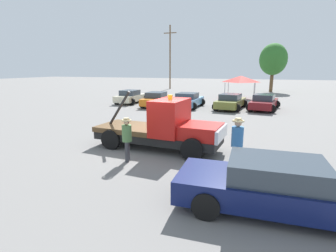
{
  "coord_description": "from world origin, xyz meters",
  "views": [
    {
      "loc": [
        4.25,
        -10.43,
        3.5
      ],
      "look_at": [
        0.5,
        0.0,
        1.05
      ],
      "focal_mm": 28.0,
      "sensor_mm": 36.0,
      "label": 1
    }
  ],
  "objects_px": {
    "tow_truck": "(165,128)",
    "parked_car_maroon": "(264,102)",
    "person_at_hood": "(127,136)",
    "person_near_truck": "(237,140)",
    "parked_car_orange": "(157,99)",
    "tree_left": "(273,59)",
    "traffic_cone": "(154,121)",
    "parked_car_olive": "(231,102)",
    "canopy_tent_red": "(241,79)",
    "foreground_car": "(284,188)",
    "utility_pole": "(170,56)",
    "parked_car_cream": "(131,97)",
    "parked_car_skyblue": "(188,100)"
  },
  "relations": [
    {
      "from": "parked_car_maroon",
      "to": "person_at_hood",
      "type": "bearing_deg",
      "value": 170.59
    },
    {
      "from": "parked_car_cream",
      "to": "parked_car_orange",
      "type": "xyz_separation_m",
      "value": [
        3.35,
        -1.13,
        0.0
      ]
    },
    {
      "from": "tow_truck",
      "to": "person_at_hood",
      "type": "xyz_separation_m",
      "value": [
        -0.79,
        -1.94,
        0.06
      ]
    },
    {
      "from": "parked_car_cream",
      "to": "parked_car_orange",
      "type": "relative_size",
      "value": 0.9
    },
    {
      "from": "utility_pole",
      "to": "person_near_truck",
      "type": "bearing_deg",
      "value": -67.1
    },
    {
      "from": "foreground_car",
      "to": "traffic_cone",
      "type": "height_order",
      "value": "foreground_car"
    },
    {
      "from": "parked_car_olive",
      "to": "tow_truck",
      "type": "bearing_deg",
      "value": -179.57
    },
    {
      "from": "parked_car_maroon",
      "to": "canopy_tent_red",
      "type": "distance_m",
      "value": 8.89
    },
    {
      "from": "foreground_car",
      "to": "utility_pole",
      "type": "xyz_separation_m",
      "value": [
        -15.87,
        36.72,
        4.86
      ]
    },
    {
      "from": "foreground_car",
      "to": "parked_car_cream",
      "type": "distance_m",
      "value": 21.88
    },
    {
      "from": "parked_car_olive",
      "to": "parked_car_maroon",
      "type": "xyz_separation_m",
      "value": [
        2.75,
        0.49,
        -0.0
      ]
    },
    {
      "from": "parked_car_orange",
      "to": "parked_car_skyblue",
      "type": "bearing_deg",
      "value": -89.66
    },
    {
      "from": "parked_car_olive",
      "to": "canopy_tent_red",
      "type": "height_order",
      "value": "canopy_tent_red"
    },
    {
      "from": "person_near_truck",
      "to": "parked_car_cream",
      "type": "relative_size",
      "value": 0.44
    },
    {
      "from": "person_at_hood",
      "to": "parked_car_maroon",
      "type": "relative_size",
      "value": 0.35
    },
    {
      "from": "person_near_truck",
      "to": "traffic_cone",
      "type": "bearing_deg",
      "value": -95.84
    },
    {
      "from": "parked_car_olive",
      "to": "tree_left",
      "type": "relative_size",
      "value": 0.67
    },
    {
      "from": "parked_car_maroon",
      "to": "person_near_truck",
      "type": "bearing_deg",
      "value": -175.1
    },
    {
      "from": "tow_truck",
      "to": "person_near_truck",
      "type": "relative_size",
      "value": 3.1
    },
    {
      "from": "tree_left",
      "to": "traffic_cone",
      "type": "distance_m",
      "value": 29.26
    },
    {
      "from": "canopy_tent_red",
      "to": "traffic_cone",
      "type": "bearing_deg",
      "value": -102.43
    },
    {
      "from": "parked_car_orange",
      "to": "parked_car_maroon",
      "type": "xyz_separation_m",
      "value": [
        9.49,
        1.02,
        0.0
      ]
    },
    {
      "from": "person_near_truck",
      "to": "utility_pole",
      "type": "height_order",
      "value": "utility_pole"
    },
    {
      "from": "parked_car_cream",
      "to": "parked_car_skyblue",
      "type": "height_order",
      "value": "same"
    },
    {
      "from": "parked_car_cream",
      "to": "utility_pole",
      "type": "bearing_deg",
      "value": 7.74
    },
    {
      "from": "tree_left",
      "to": "traffic_cone",
      "type": "height_order",
      "value": "tree_left"
    },
    {
      "from": "parked_car_orange",
      "to": "traffic_cone",
      "type": "relative_size",
      "value": 8.51
    },
    {
      "from": "tow_truck",
      "to": "tree_left",
      "type": "bearing_deg",
      "value": 84.77
    },
    {
      "from": "parked_car_olive",
      "to": "parked_car_maroon",
      "type": "distance_m",
      "value": 2.8
    },
    {
      "from": "tow_truck",
      "to": "parked_car_olive",
      "type": "relative_size",
      "value": 1.21
    },
    {
      "from": "parked_car_maroon",
      "to": "traffic_cone",
      "type": "height_order",
      "value": "parked_car_maroon"
    },
    {
      "from": "parked_car_skyblue",
      "to": "traffic_cone",
      "type": "distance_m",
      "value": 8.08
    },
    {
      "from": "foreground_car",
      "to": "parked_car_maroon",
      "type": "distance_m",
      "value": 17.26
    },
    {
      "from": "parked_car_maroon",
      "to": "parked_car_skyblue",
      "type": "bearing_deg",
      "value": 105.75
    },
    {
      "from": "person_near_truck",
      "to": "canopy_tent_red",
      "type": "xyz_separation_m",
      "value": [
        -1.79,
        23.18,
        1.17
      ]
    },
    {
      "from": "parked_car_olive",
      "to": "canopy_tent_red",
      "type": "relative_size",
      "value": 1.46
    },
    {
      "from": "parked_car_orange",
      "to": "parked_car_maroon",
      "type": "relative_size",
      "value": 0.98
    },
    {
      "from": "tow_truck",
      "to": "person_near_truck",
      "type": "height_order",
      "value": "tow_truck"
    },
    {
      "from": "tow_truck",
      "to": "traffic_cone",
      "type": "height_order",
      "value": "tow_truck"
    },
    {
      "from": "tow_truck",
      "to": "parked_car_cream",
      "type": "distance_m",
      "value": 16.07
    },
    {
      "from": "tree_left",
      "to": "canopy_tent_red",
      "type": "bearing_deg",
      "value": -108.78
    },
    {
      "from": "tow_truck",
      "to": "tree_left",
      "type": "height_order",
      "value": "tree_left"
    },
    {
      "from": "tow_truck",
      "to": "parked_car_maroon",
      "type": "bearing_deg",
      "value": 76.63
    },
    {
      "from": "canopy_tent_red",
      "to": "traffic_cone",
      "type": "relative_size",
      "value": 5.92
    },
    {
      "from": "tree_left",
      "to": "parked_car_olive",
      "type": "bearing_deg",
      "value": -100.79
    },
    {
      "from": "person_at_hood",
      "to": "parked_car_skyblue",
      "type": "distance_m",
      "value": 14.55
    },
    {
      "from": "parked_car_cream",
      "to": "parked_car_maroon",
      "type": "xyz_separation_m",
      "value": [
        12.83,
        -0.11,
        0.0
      ]
    },
    {
      "from": "parked_car_skyblue",
      "to": "canopy_tent_red",
      "type": "distance_m",
      "value": 10.08
    },
    {
      "from": "parked_car_orange",
      "to": "tree_left",
      "type": "relative_size",
      "value": 0.66
    },
    {
      "from": "foreground_car",
      "to": "canopy_tent_red",
      "type": "relative_size",
      "value": 1.67
    }
  ]
}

